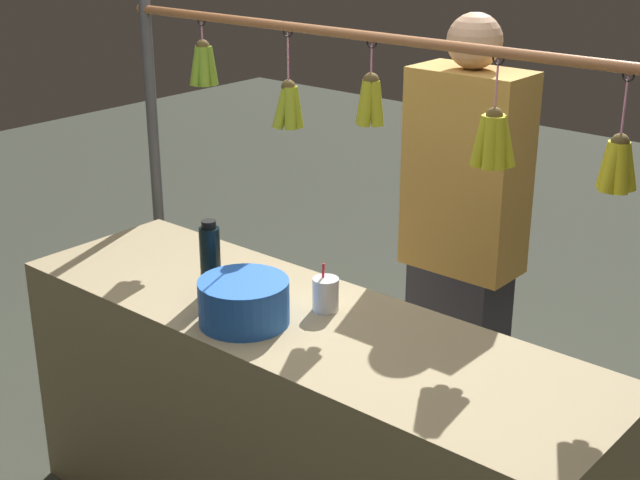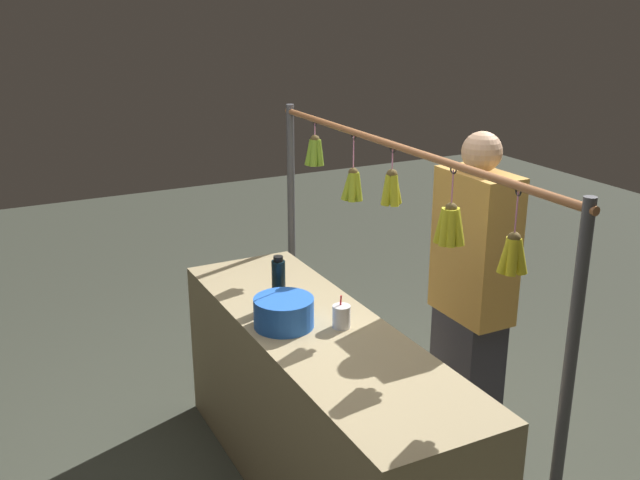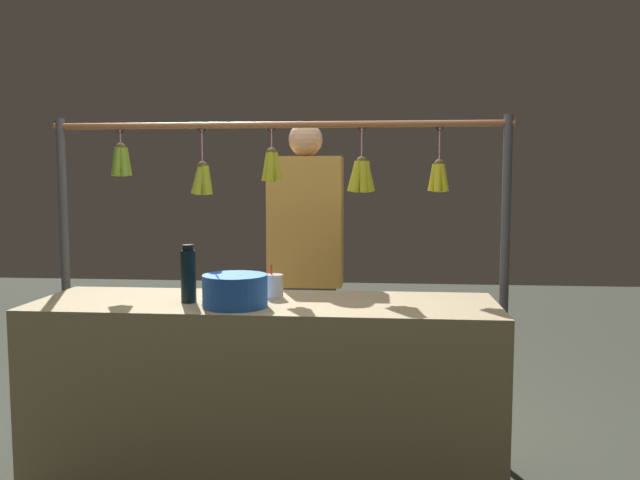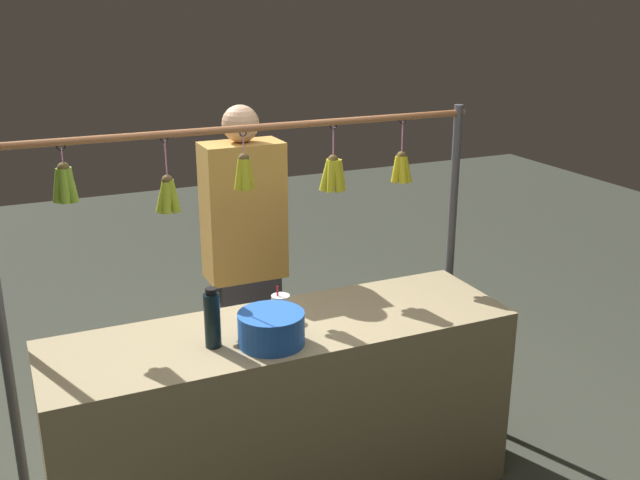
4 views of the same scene
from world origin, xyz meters
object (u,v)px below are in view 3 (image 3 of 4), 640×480
(blue_bucket, at_px, (235,291))
(drink_cup, at_px, (274,286))
(vendor_person, at_px, (306,279))
(water_bottle, at_px, (188,275))

(blue_bucket, height_order, drink_cup, drink_cup)
(blue_bucket, height_order, vendor_person, vendor_person)
(water_bottle, relative_size, vendor_person, 0.15)
(drink_cup, relative_size, vendor_person, 0.09)
(blue_bucket, xyz_separation_m, vendor_person, (-0.20, -0.92, -0.09))
(water_bottle, height_order, vendor_person, vendor_person)
(water_bottle, height_order, blue_bucket, water_bottle)
(water_bottle, distance_m, blue_bucket, 0.24)
(drink_cup, xyz_separation_m, vendor_person, (-0.07, -0.69, -0.07))
(water_bottle, relative_size, drink_cup, 1.68)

